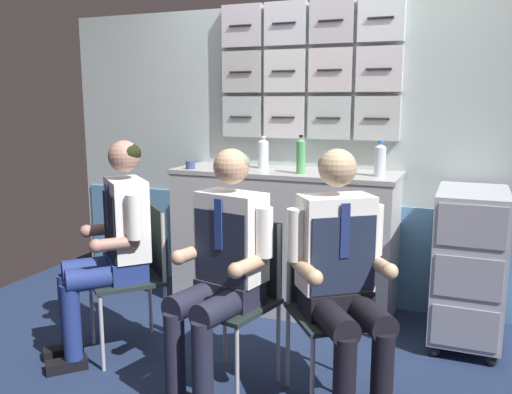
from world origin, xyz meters
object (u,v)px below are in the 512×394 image
Objects in this scene: folding_chair_left at (142,263)px; paper_cup_blue at (230,161)px; crew_member_left at (113,240)px; folding_chair_by_counter at (328,292)px; crew_member_by_counter at (342,271)px; water_bottle_clear at (301,156)px; crew_member_right at (221,263)px; snack_banana at (343,171)px; service_trolley at (469,263)px; folding_chair_right at (241,283)px.

folding_chair_left is 1.10m from paper_cup_blue.
crew_member_left reaches higher than folding_chair_left.
folding_chair_left and folding_chair_by_counter have the same top height.
crew_member_by_counter reaches higher than water_bottle_clear.
paper_cup_blue is at bearing 166.59° from water_bottle_clear.
water_bottle_clear is (0.06, 1.10, 0.43)m from crew_member_right.
folding_chair_by_counter is 1.15m from water_bottle_clear.
snack_banana is (0.33, 1.17, 0.33)m from crew_member_right.
crew_member_left is at bearing -136.92° from snack_banana.
water_bottle_clear is at bearing 49.45° from folding_chair_left.
snack_banana is at bearing 173.80° from service_trolley.
paper_cup_blue is at bearing 134.34° from folding_chair_by_counter.
service_trolley is at bearing 40.00° from folding_chair_right.
paper_cup_blue is 0.85m from snack_banana.
folding_chair_right and folding_chair_by_counter have the same top height.
folding_chair_left is at bearing -130.55° from water_bottle_clear.
folding_chair_right is at bearing 76.67° from crew_member_right.
folding_chair_right is 0.22m from crew_member_right.
crew_member_right is 1.45× the size of folding_chair_by_counter.
crew_member_left is at bearing 176.87° from crew_member_by_counter.
service_trolley is 1.24m from water_bottle_clear.
crew_member_left is at bearing -179.52° from folding_chair_right.
service_trolley is 1.58m from crew_member_right.
snack_banana is (-0.81, 0.09, 0.51)m from service_trolley.
folding_chair_left is 0.69× the size of crew_member_right.
folding_chair_right is 1.11m from water_bottle_clear.
folding_chair_right is at bearing -62.82° from paper_cup_blue.
folding_chair_left is 0.69m from folding_chair_right.
service_trolley is 0.76× the size of crew_member_right.
crew_member_left is 0.81m from folding_chair_right.
service_trolley is at bearing 53.36° from folding_chair_by_counter.
water_bottle_clear reaches higher than crew_member_right.
folding_chair_left is at bearing 47.06° from crew_member_left.
folding_chair_right is 5.00× the size of snack_banana.
service_trolley reaches higher than folding_chair_right.
crew_member_by_counter is at bearing -76.87° from snack_banana.
crew_member_left reaches higher than folding_chair_right.
crew_member_right is at bearing -105.78° from snack_banana.
crew_member_right is 1.19m from water_bottle_clear.
paper_cup_blue is (-1.10, 1.16, 0.35)m from crew_member_by_counter.
water_bottle_clear is (-0.52, 1.02, 0.42)m from crew_member_by_counter.
folding_chair_by_counter is at bearing 2.65° from crew_member_left.
folding_chair_by_counter is at bearing 6.43° from folding_chair_right.
water_bottle_clear is at bearing 178.98° from service_trolley.
folding_chair_right is at bearing -173.57° from folding_chair_by_counter.
snack_banana reaches higher than folding_chair_right.
crew_member_by_counter is (1.34, -0.07, 0.00)m from crew_member_left.
crew_member_by_counter is at bearing -62.95° from water_bottle_clear.
crew_member_left is 1.33m from water_bottle_clear.
crew_member_by_counter reaches higher than folding_chair_by_counter.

